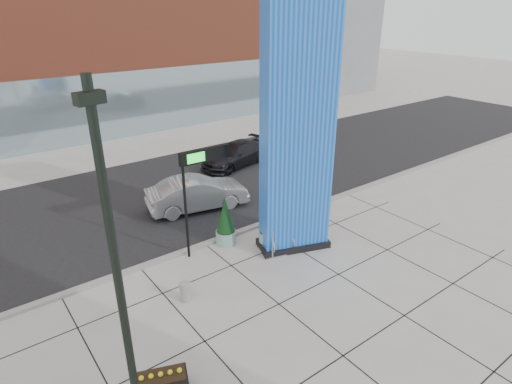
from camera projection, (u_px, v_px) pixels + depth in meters
ground at (239, 300)px, 15.13m from camera, size 160.00×160.00×0.00m
street_asphalt at (131, 203)px, 22.45m from camera, size 80.00×12.00×0.02m
curb_edge at (185, 251)px, 18.04m from camera, size 80.00×0.30×0.12m
tower_podium at (51, 62)px, 33.23m from camera, size 34.00×10.00×11.00m
tower_glass_front at (75, 111)px, 30.92m from camera, size 34.00×0.60×5.00m
building_grey_parking at (265, 10)px, 49.18m from camera, size 20.00×18.00×18.00m
blue_pylon at (297, 139)px, 16.62m from camera, size 3.24×2.22×9.92m
lamp_post at (123, 308)px, 9.39m from camera, size 0.57×0.47×8.54m
public_art_sculpture at (285, 224)px, 17.81m from camera, size 2.19×1.46×4.57m
concrete_bollard at (185, 291)px, 15.02m from camera, size 0.38×0.38×0.73m
overhead_street_sign at (200, 165)px, 16.63m from camera, size 2.14×0.28×4.53m
round_planter_east at (297, 212)px, 18.73m from camera, size 1.06×1.06×2.65m
round_planter_mid at (271, 221)px, 18.02m from camera, size 1.03×1.03×2.58m
round_planter_west at (226, 222)px, 18.34m from camera, size 0.87×0.87×2.19m
box_planter_north at (162, 384)px, 11.39m from camera, size 1.54×1.15×0.76m
car_silver_mid at (197, 194)px, 21.59m from camera, size 5.32×2.76×1.67m
car_dark_east at (236, 154)px, 27.49m from camera, size 5.43×3.15×1.48m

